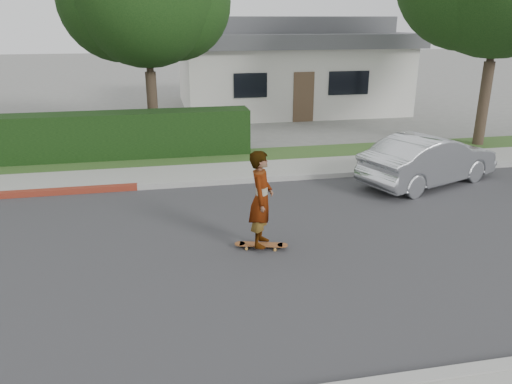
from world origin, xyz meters
TOP-DOWN VIEW (x-y plane):
  - ground at (0.00, 0.00)m, footprint 120.00×120.00m
  - road at (0.00, 0.00)m, footprint 60.00×8.00m
  - curb_far at (0.00, 4.10)m, footprint 60.00×0.20m
  - sidewalk_far at (0.00, 5.00)m, footprint 60.00×1.60m
  - planting_strip at (0.00, 6.60)m, footprint 60.00×1.60m
  - hedge at (-3.00, 7.20)m, footprint 15.00×1.00m
  - house at (8.00, 16.00)m, footprint 10.60×8.60m
  - skateboard at (3.43, 0.00)m, footprint 1.04×0.47m
  - skateboarder at (3.43, 0.00)m, footprint 0.65×0.79m
  - car_silver at (8.66, 3.10)m, footprint 4.29×2.80m

SIDE VIEW (x-z plane):
  - ground at x=0.00m, z-range 0.00..0.00m
  - road at x=0.00m, z-range 0.00..0.01m
  - planting_strip at x=0.00m, z-range 0.00..0.10m
  - sidewalk_far at x=0.00m, z-range 0.00..0.12m
  - curb_far at x=0.00m, z-range 0.00..0.15m
  - skateboard at x=3.43m, z-range 0.04..0.14m
  - car_silver at x=8.66m, z-range 0.00..1.34m
  - hedge at x=-3.00m, z-range 0.00..1.50m
  - skateboarder at x=3.43m, z-range 0.10..1.96m
  - house at x=8.00m, z-range -0.05..4.25m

